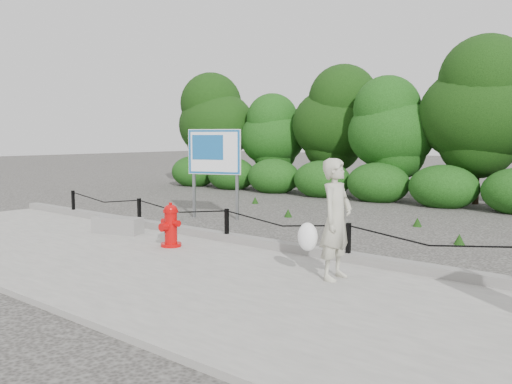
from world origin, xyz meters
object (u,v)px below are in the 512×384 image
at_px(concrete_block, 118,225).
at_px(pedestrian, 334,220).
at_px(fire_hydrant, 170,226).
at_px(advertising_sign, 214,156).

bearing_deg(concrete_block, pedestrian, -2.23).
height_order(fire_hydrant, pedestrian, pedestrian).
bearing_deg(fire_hydrant, concrete_block, 172.96).
relative_size(concrete_block, advertising_sign, 0.47).
height_order(pedestrian, concrete_block, pedestrian).
bearing_deg(concrete_block, fire_hydrant, -5.82).
bearing_deg(advertising_sign, pedestrian, -51.48).
height_order(concrete_block, advertising_sign, advertising_sign).
bearing_deg(pedestrian, concrete_block, 83.33).
bearing_deg(pedestrian, fire_hydrant, 85.26).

